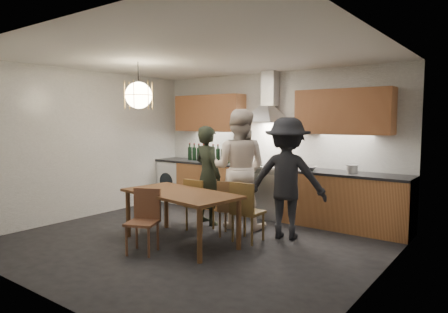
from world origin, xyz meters
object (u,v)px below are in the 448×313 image
Objects in this scene: chair_back_left at (197,201)px; mixing_bowl at (309,168)px; dining_table at (180,198)px; chair_front at (145,216)px; person_right at (287,178)px; stock_pot at (352,169)px; wine_bottles at (208,153)px; person_mid at (239,169)px; person_left at (208,175)px.

mixing_bowl is at bearing -131.36° from chair_back_left.
chair_front is at bearing -96.31° from dining_table.
chair_front is 2.10m from person_right.
chair_back_left is 1.15m from chair_front.
stock_pot is at bearing 31.22° from chair_front.
stock_pot is 0.17× the size of wine_bottles.
chair_front is at bearing -124.77° from stock_pot.
chair_front reaches higher than dining_table.
chair_back_left is at bearing 116.79° from dining_table.
mixing_bowl is at bearing -176.49° from stock_pot.
chair_back_left is 1.44m from person_right.
dining_table is 1.24m from person_mid.
chair_front is 0.47× the size of person_right.
person_right is (1.43, 0.07, 0.07)m from person_left.
dining_table is at bearing 52.27° from chair_front.
wine_bottles reaches higher than chair_front.
chair_back_left is 0.77× the size of wine_bottles.
stock_pot is 2.92m from wine_bottles.
stock_pot is at bearing 3.51° from mixing_bowl.
chair_front is 3.24m from stock_pot.
chair_back_left is 0.50× the size of person_left.
mixing_bowl is at bearing -126.58° from person_left.
person_mid is (0.17, 1.19, 0.31)m from dining_table.
person_right is at bearing 30.37° from chair_front.
person_left is at bearing -153.40° from stock_pot.
dining_table is 1.03× the size of person_right.
mixing_bowl is (-0.08, 0.91, 0.05)m from person_right.
mixing_bowl is 2.22m from wine_bottles.
person_mid reaches higher than person_left.
person_right is (1.20, 1.67, 0.41)m from chair_front.
person_right is 0.92m from mixing_bowl.
stock_pot reaches higher than mixing_bowl.
person_left is at bearing -143.80° from mixing_bowl.
person_right is at bearing -123.25° from stock_pot.
mixing_bowl is 1.52× the size of stock_pot.
dining_table is 0.66m from chair_back_left.
dining_table is 2.70m from stock_pot.
chair_front is (-0.13, -0.55, -0.17)m from dining_table.
chair_front is 4.67× the size of stock_pot.
person_right is at bearing -23.80° from wine_bottles.
person_left is 0.86× the size of person_mid.
stock_pot reaches higher than chair_front.
person_left is 1.43m from person_right.
chair_back_left is 0.85m from person_mid.
person_right reaches higher than chair_front.
person_right is (1.28, 0.53, 0.42)m from chair_back_left.
dining_table is 0.59m from chair_front.
mixing_bowl is 0.71m from stock_pot.
stock_pot is (2.05, 1.03, 0.15)m from person_left.
mixing_bowl is 0.25× the size of wine_bottles.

